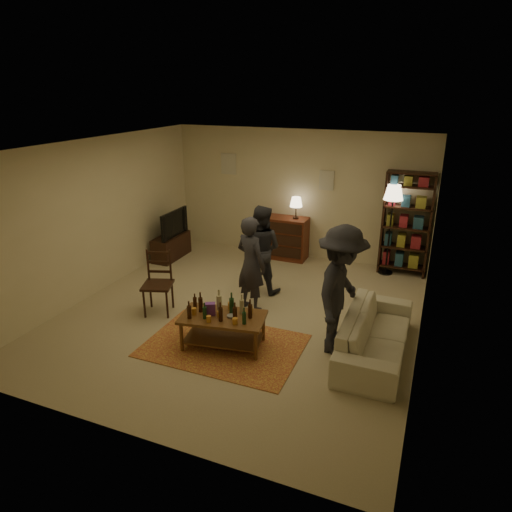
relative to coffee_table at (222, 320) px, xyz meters
The scene contains 13 objects.
floor 1.11m from the coffee_table, 99.07° to the left, with size 6.00×6.00×0.00m, color #C6B793.
room_shell 4.31m from the coffee_table, 101.47° to the left, with size 6.00×6.00×6.00m.
rug 0.42m from the coffee_table, 18.11° to the right, with size 2.20×1.50×0.01m, color maroon.
coffee_table is the anchor object (origin of this frame).
dining_chair 1.57m from the coffee_table, 157.72° to the left, with size 0.58×0.58×1.06m.
tv_stand 3.83m from the coffee_table, 132.82° to the left, with size 0.40×1.00×1.06m.
dresser 3.74m from the coffee_table, 95.42° to the left, with size 1.00×0.50×1.36m.
bookshelf 4.37m from the coffee_table, 61.21° to the left, with size 0.90×0.34×2.02m.
floor_lamp 4.23m from the coffee_table, 63.72° to the left, with size 0.36×0.36×1.78m.
sofa 2.13m from the coffee_table, 16.73° to the left, with size 2.08×0.81×0.61m, color beige.
person_left 1.29m from the coffee_table, 93.67° to the left, with size 0.58×0.38×1.60m, color #2A2A32.
person_right 2.02m from the coffee_table, 95.94° to the left, with size 0.77×0.60×1.59m, color #282830.
person_by_sofa 1.69m from the coffee_table, 18.14° to the left, with size 1.18×0.68×1.83m, color #25242C.
Camera 1 is at (2.75, -6.11, 3.52)m, focal length 32.00 mm.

